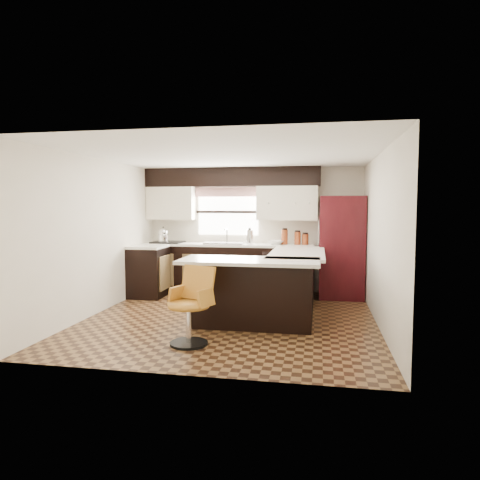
% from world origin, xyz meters
% --- Properties ---
extents(floor, '(4.40, 4.40, 0.00)m').
position_xyz_m(floor, '(0.00, 0.00, 0.00)').
color(floor, '#49301A').
rests_on(floor, ground).
extents(ceiling, '(4.40, 4.40, 0.00)m').
position_xyz_m(ceiling, '(0.00, 0.00, 2.40)').
color(ceiling, silver).
rests_on(ceiling, wall_back).
extents(wall_back, '(4.40, 0.00, 4.40)m').
position_xyz_m(wall_back, '(0.00, 2.20, 1.20)').
color(wall_back, beige).
rests_on(wall_back, floor).
extents(wall_front, '(4.40, 0.00, 4.40)m').
position_xyz_m(wall_front, '(0.00, -2.20, 1.20)').
color(wall_front, beige).
rests_on(wall_front, floor).
extents(wall_left, '(0.00, 4.40, 4.40)m').
position_xyz_m(wall_left, '(-2.10, 0.00, 1.20)').
color(wall_left, beige).
rests_on(wall_left, floor).
extents(wall_right, '(0.00, 4.40, 4.40)m').
position_xyz_m(wall_right, '(2.10, 0.00, 1.20)').
color(wall_right, beige).
rests_on(wall_right, floor).
extents(base_cab_back, '(3.30, 0.60, 0.90)m').
position_xyz_m(base_cab_back, '(-0.45, 1.90, 0.45)').
color(base_cab_back, black).
rests_on(base_cab_back, floor).
extents(base_cab_left, '(0.60, 0.70, 0.90)m').
position_xyz_m(base_cab_left, '(-1.80, 1.25, 0.45)').
color(base_cab_left, black).
rests_on(base_cab_left, floor).
extents(counter_back, '(3.30, 0.60, 0.04)m').
position_xyz_m(counter_back, '(-0.45, 1.90, 0.92)').
color(counter_back, silver).
rests_on(counter_back, base_cab_back).
extents(counter_left, '(0.60, 0.70, 0.04)m').
position_xyz_m(counter_left, '(-1.80, 1.25, 0.92)').
color(counter_left, silver).
rests_on(counter_left, base_cab_left).
extents(soffit, '(3.40, 0.35, 0.36)m').
position_xyz_m(soffit, '(-0.40, 2.03, 2.22)').
color(soffit, black).
rests_on(soffit, wall_back).
extents(upper_cab_left, '(0.94, 0.35, 0.64)m').
position_xyz_m(upper_cab_left, '(-1.62, 2.03, 1.72)').
color(upper_cab_left, beige).
rests_on(upper_cab_left, wall_back).
extents(upper_cab_right, '(1.14, 0.35, 0.64)m').
position_xyz_m(upper_cab_right, '(0.68, 2.03, 1.72)').
color(upper_cab_right, beige).
rests_on(upper_cab_right, wall_back).
extents(window_pane, '(1.20, 0.02, 0.90)m').
position_xyz_m(window_pane, '(-0.50, 2.18, 1.55)').
color(window_pane, white).
rests_on(window_pane, wall_back).
extents(valance, '(1.30, 0.06, 0.18)m').
position_xyz_m(valance, '(-0.50, 2.14, 1.94)').
color(valance, '#D19B93').
rests_on(valance, wall_back).
extents(sink, '(0.75, 0.45, 0.03)m').
position_xyz_m(sink, '(-0.50, 1.88, 0.96)').
color(sink, '#B2B2B7').
rests_on(sink, counter_back).
extents(dishwasher, '(0.58, 0.03, 0.78)m').
position_xyz_m(dishwasher, '(0.55, 1.61, 0.43)').
color(dishwasher, black).
rests_on(dishwasher, floor).
extents(cooktop, '(0.58, 0.50, 0.02)m').
position_xyz_m(cooktop, '(-1.65, 1.88, 0.96)').
color(cooktop, black).
rests_on(cooktop, counter_back).
extents(peninsula_long, '(0.60, 1.95, 0.90)m').
position_xyz_m(peninsula_long, '(0.90, 0.62, 0.45)').
color(peninsula_long, black).
rests_on(peninsula_long, floor).
extents(peninsula_return, '(1.65, 0.60, 0.90)m').
position_xyz_m(peninsula_return, '(0.38, -0.35, 0.45)').
color(peninsula_return, black).
rests_on(peninsula_return, floor).
extents(counter_pen_long, '(0.84, 1.95, 0.04)m').
position_xyz_m(counter_pen_long, '(0.95, 0.62, 0.92)').
color(counter_pen_long, silver).
rests_on(counter_pen_long, peninsula_long).
extents(counter_pen_return, '(1.89, 0.84, 0.04)m').
position_xyz_m(counter_pen_return, '(0.35, -0.44, 0.92)').
color(counter_pen_return, silver).
rests_on(counter_pen_return, peninsula_return).
extents(refrigerator, '(0.79, 0.76, 1.84)m').
position_xyz_m(refrigerator, '(1.69, 1.83, 0.92)').
color(refrigerator, '#35080D').
rests_on(refrigerator, floor).
extents(bar_chair, '(0.64, 0.64, 0.93)m').
position_xyz_m(bar_chair, '(-0.25, -1.29, 0.47)').
color(bar_chair, '#B57523').
rests_on(bar_chair, floor).
extents(kettle, '(0.22, 0.22, 0.29)m').
position_xyz_m(kettle, '(-1.74, 1.88, 1.12)').
color(kettle, silver).
rests_on(kettle, cooktop).
extents(percolator, '(0.13, 0.13, 0.27)m').
position_xyz_m(percolator, '(-0.02, 1.90, 1.08)').
color(percolator, silver).
rests_on(percolator, counter_back).
extents(mixing_bowl, '(0.33, 0.33, 0.08)m').
position_xyz_m(mixing_bowl, '(0.48, 1.90, 0.98)').
color(mixing_bowl, white).
rests_on(mixing_bowl, counter_back).
extents(canister_large, '(0.12, 0.12, 0.28)m').
position_xyz_m(canister_large, '(0.64, 1.92, 1.08)').
color(canister_large, maroon).
rests_on(canister_large, counter_back).
extents(canister_med, '(0.12, 0.12, 0.24)m').
position_xyz_m(canister_med, '(0.89, 1.92, 1.06)').
color(canister_med, maroon).
rests_on(canister_med, counter_back).
extents(canister_small, '(0.12, 0.12, 0.20)m').
position_xyz_m(canister_small, '(1.03, 1.92, 1.04)').
color(canister_small, maroon).
rests_on(canister_small, counter_back).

